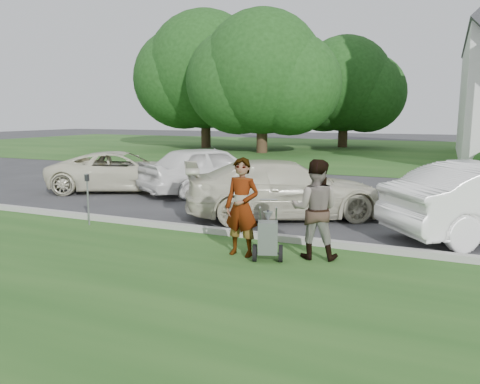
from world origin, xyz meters
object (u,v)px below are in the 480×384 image
Objects in this scene: tree_back at (344,88)px; person_right at (315,210)px; tree_left at (262,78)px; tree_far at (205,76)px; parking_meter_near at (88,193)px; car_a at (123,171)px; car_c at (285,189)px; striping_cart at (268,239)px; car_b at (209,169)px; person_left at (242,208)px.

tree_back is 5.19× the size of person_right.
tree_far is at bearing 153.44° from tree_left.
parking_meter_near is 0.25× the size of car_a.
tree_left is 2.06× the size of car_c.
car_c is (-0.91, 3.68, 0.32)m from striping_cart.
car_c is at bearing 174.40° from car_b.
striping_cart is at bearing -10.24° from parking_meter_near.
person_left is 3.57m from car_c.
tree_far reaches higher than tree_left.
tree_left is 8.37× the size of parking_meter_near.
tree_far is at bearing -153.44° from tree_back.
tree_left is 24.53m from person_left.
car_a is at bearing 124.28° from striping_cart.
car_c is at bearing -67.22° from tree_left.
tree_far is at bearing 111.85° from parking_meter_near.
person_left is (14.37, -25.68, -4.76)m from tree_far.
person_left is 0.36× the size of car_c.
car_a is at bearing 46.84° from car_b.
striping_cart is 3.81m from car_c.
car_a is at bearing -85.24° from tree_left.
car_a is at bearing -69.87° from tree_far.
car_c is (3.59, -2.68, -0.07)m from car_b.
parking_meter_near is at bearing 172.93° from person_left.
striping_cart is 0.63× the size of person_left.
striping_cart is 0.77m from person_left.
tree_back is 31.22m from person_left.
person_right reaches higher than striping_cart.
striping_cart is 0.23× the size of car_a.
parking_meter_near is (-0.01, -29.92, -3.93)m from tree_back.
car_c is at bearing -72.58° from person_right.
striping_cart is at bearing -10.65° from person_left.
person_right is at bearing -79.40° from tree_back.
tree_back is 31.50m from striping_cart.
tree_left is 17.58m from car_b.
tree_left reaches higher than car_a.
car_a is 1.04× the size of car_b.
tree_left is 24.64m from person_right.
car_a reaches higher than parking_meter_near.
person_right reaches higher than car_b.
tree_left reaches higher than parking_meter_near.
car_a is 0.96× the size of car_c.
car_c is (6.59, -1.83, 0.06)m from car_a.
car_c is (4.03, -27.13, -3.98)m from tree_back.
person_right is 7.83m from car_b.
tree_back is 25.75m from car_a.
person_left is at bearing 147.21° from striping_cart.
person_right is 3.55m from car_c.
tree_far is 11.22m from tree_back.
striping_cart is at bearing 26.55° from person_right.
tree_far reaches higher than person_right.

